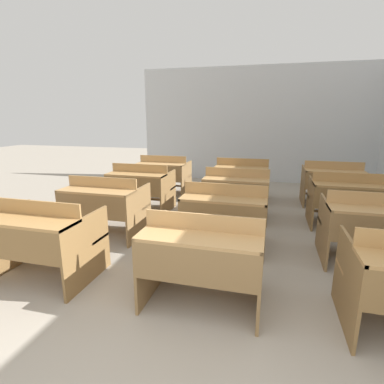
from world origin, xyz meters
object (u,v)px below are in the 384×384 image
bench_third_right (347,199)px  bench_back_right (332,182)px  bench_front_left (41,238)px  wastepaper_bin (376,189)px  bench_third_left (141,186)px  bench_back_center (242,178)px  bench_third_center (236,192)px  bench_front_center (204,256)px  bench_back_left (164,174)px  bench_second_left (105,205)px  bench_second_center (225,214)px  bench_second_right (373,227)px

bench_third_right → bench_back_right: bearing=90.2°
bench_front_left → wastepaper_bin: (4.53, 4.65, -0.27)m
bench_third_left → bench_front_left: bearing=-90.1°
bench_third_right → bench_back_center: (-1.75, 1.24, 0.00)m
bench_front_left → bench_third_left: bearing=89.9°
bench_third_center → bench_back_center: (-0.03, 1.25, 0.00)m
bench_front_left → bench_third_right: same height
bench_third_right → wastepaper_bin: size_ratio=2.70×
bench_front_center → bench_back_left: same height
bench_front_center → bench_third_left: (-1.75, 2.51, 0.00)m
bench_second_left → bench_second_center: 1.75m
bench_third_right → bench_second_center: bearing=-144.0°
bench_front_center → bench_second_right: (1.73, 1.25, 0.00)m
bench_back_right → bench_front_center: bearing=-114.6°
bench_back_left → bench_third_right: bearing=-19.6°
bench_second_center → bench_back_center: (-0.02, 2.50, 0.00)m
bench_back_center → bench_back_right: bearing=0.2°
bench_front_center → bench_third_left: 3.06m
bench_back_left → wastepaper_bin: bench_back_left is taller
bench_second_left → bench_third_center: 2.17m
bench_second_center → bench_back_right: (1.72, 2.50, 0.00)m
bench_front_center → bench_back_right: same height
bench_back_left → bench_back_right: 3.48m
bench_second_right → bench_third_left: 3.71m
bench_back_left → bench_back_right: bearing=0.1°
bench_third_left → bench_back_right: size_ratio=1.00×
bench_second_left → bench_front_center: bearing=-35.6°
bench_back_left → bench_front_center: bearing=-65.0°
bench_third_center → wastepaper_bin: bearing=37.6°
bench_third_left → bench_back_right: (3.47, 1.26, 0.00)m
bench_front_left → bench_second_left: 1.27m
bench_third_right → bench_back_center: 2.15m
bench_second_center → bench_third_center: (0.01, 1.24, 0.00)m
bench_front_center → bench_second_center: size_ratio=1.00×
bench_back_left → bench_back_center: same height
bench_back_right → bench_third_left: bearing=-160.1°
bench_second_right → wastepaper_bin: bench_second_right is taller
bench_second_left → wastepaper_bin: 5.66m
bench_front_left → bench_front_center: 1.76m
wastepaper_bin → bench_third_left: bearing=-154.8°
bench_front_center → bench_back_left: 4.16m
bench_back_center → wastepaper_bin: bench_back_center is taller
bench_front_left → bench_second_left: same height
bench_second_right → bench_third_right: bearing=90.3°
wastepaper_bin → bench_second_right: bearing=-107.1°
bench_second_right → bench_back_left: same height
bench_front_left → bench_back_right: bearing=47.4°
bench_front_center → bench_second_left: 2.15m
bench_front_center → wastepaper_bin: 5.42m
bench_second_right → bench_back_center: (-1.76, 2.52, 0.00)m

